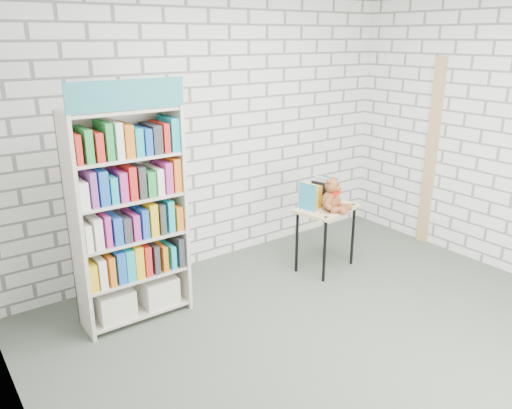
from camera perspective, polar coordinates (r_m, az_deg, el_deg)
ground at (r=4.17m, az=10.37°, el=-15.20°), size 4.50×4.50×0.00m
room_shell at (r=3.51m, az=12.08°, el=9.79°), size 4.52×4.02×2.81m
bookshelf at (r=4.17m, az=-14.30°, el=-1.31°), size 0.90×0.35×2.01m
display_table at (r=5.10m, az=8.05°, el=-1.28°), size 0.70×0.56×0.67m
table_books at (r=5.08m, az=7.21°, el=1.34°), size 0.47×0.28×0.26m
teddy_bear at (r=4.94m, az=8.80°, el=0.81°), size 0.31×0.30×0.33m
door_trim at (r=5.95m, az=19.40°, el=5.47°), size 0.05×0.12×2.10m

